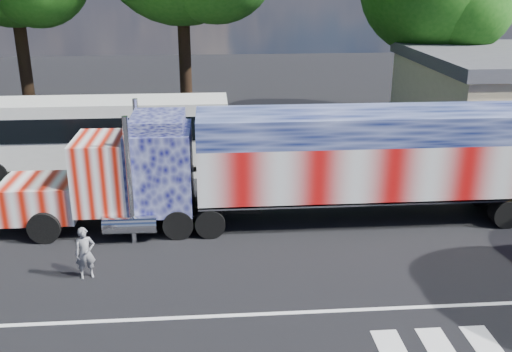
{
  "coord_description": "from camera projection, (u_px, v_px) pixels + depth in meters",
  "views": [
    {
      "loc": [
        -1.53,
        -16.43,
        8.88
      ],
      "look_at": [
        0.0,
        3.0,
        1.9
      ],
      "focal_mm": 40.0,
      "sensor_mm": 36.0,
      "label": 1
    }
  ],
  "objects": [
    {
      "name": "ground",
      "position": [
        263.0,
        262.0,
        18.53
      ],
      "size": [
        100.0,
        100.0,
        0.0
      ],
      "primitive_type": "plane",
      "color": "black"
    },
    {
      "name": "lane_markings",
      "position": [
        340.0,
        327.0,
        15.12
      ],
      "size": [
        30.0,
        2.67,
        0.01
      ],
      "color": "silver",
      "rests_on": "ground"
    },
    {
      "name": "semi_truck",
      "position": [
        314.0,
        162.0,
        20.88
      ],
      "size": [
        21.1,
        3.33,
        4.5
      ],
      "color": "black",
      "rests_on": "ground"
    },
    {
      "name": "coach_bus",
      "position": [
        100.0,
        135.0,
        26.31
      ],
      "size": [
        11.81,
        2.75,
        3.44
      ],
      "color": "silver",
      "rests_on": "ground"
    },
    {
      "name": "woman",
      "position": [
        85.0,
        253.0,
        17.33
      ],
      "size": [
        0.7,
        0.56,
        1.65
      ],
      "primitive_type": "imported",
      "rotation": [
        0.0,
        0.0,
        0.31
      ],
      "color": "slate",
      "rests_on": "ground"
    }
  ]
}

